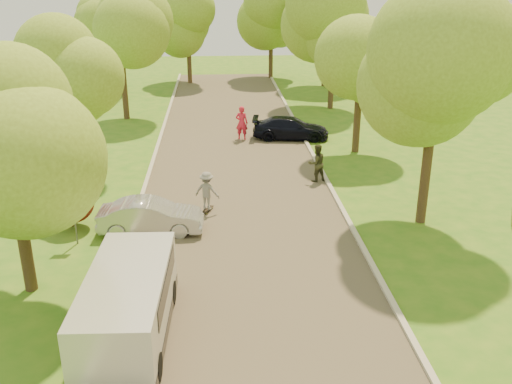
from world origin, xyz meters
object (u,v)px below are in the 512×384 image
object	(u,v)px
silver_sedan	(151,216)
person_striped	(242,123)
minivan	(128,304)
person_olive	(317,163)
dark_sedan	(291,128)
skateboarder	(207,191)
longboard	(208,209)
street_sign	(72,202)

from	to	relation	value
silver_sedan	person_striped	bearing A→B (deg)	-15.75
silver_sedan	person_striped	world-z (taller)	person_striped
minivan	person_olive	size ratio (longest dim) A/B	2.96
dark_sedan	person_olive	xyz separation A→B (m)	(0.28, -6.98, 0.24)
dark_sedan	skateboarder	world-z (taller)	skateboarder
skateboarder	person_olive	distance (m)	5.79
longboard	skateboarder	size ratio (longest dim) A/B	0.53
minivan	silver_sedan	size ratio (longest dim) A/B	1.35
minivan	person_olive	distance (m)	13.16
skateboarder	person_striped	bearing A→B (deg)	-78.33
skateboarder	person_olive	world-z (taller)	person_olive
silver_sedan	person_striped	distance (m)	12.54
person_striped	street_sign	bearing A→B (deg)	79.76
street_sign	longboard	xyz separation A→B (m)	(4.51, 2.53, -1.48)
minivan	person_striped	world-z (taller)	person_striped
street_sign	dark_sedan	xyz separation A→B (m)	(9.10, 12.64, -0.95)
silver_sedan	street_sign	bearing A→B (deg)	109.24
minivan	dark_sedan	xyz separation A→B (m)	(6.50, 18.25, -0.37)
silver_sedan	dark_sedan	bearing A→B (deg)	-26.93
minivan	silver_sedan	xyz separation A→B (m)	(-0.10, 6.38, -0.36)
person_olive	street_sign	bearing A→B (deg)	10.20
street_sign	person_olive	xyz separation A→B (m)	(9.38, 5.66, -0.71)
dark_sedan	skateboarder	distance (m)	11.10
street_sign	dark_sedan	size ratio (longest dim) A/B	0.51
silver_sedan	dark_sedan	size ratio (longest dim) A/B	0.88
silver_sedan	skateboarder	size ratio (longest dim) A/B	2.43
dark_sedan	person_olive	distance (m)	6.99
silver_sedan	person_striped	xyz separation A→B (m)	(3.85, 11.93, 0.33)
dark_sedan	person_striped	world-z (taller)	person_striped
dark_sedan	longboard	size ratio (longest dim) A/B	5.20
longboard	person_olive	size ratio (longest dim) A/B	0.48
longboard	person_olive	distance (m)	5.84
dark_sedan	person_striped	xyz separation A→B (m)	(-2.75, 0.06, 0.33)
minivan	skateboarder	world-z (taller)	minivan
dark_sedan	skateboarder	size ratio (longest dim) A/B	2.75
person_striped	person_olive	distance (m)	7.66
street_sign	person_striped	xyz separation A→B (m)	(6.35, 12.70, -0.62)
street_sign	dark_sedan	distance (m)	15.60
silver_sedan	skateboarder	xyz separation A→B (m)	(2.01, 1.76, 0.26)
dark_sedan	longboard	xyz separation A→B (m)	(-4.59, -10.10, -0.53)
minivan	silver_sedan	bearing A→B (deg)	93.08
street_sign	dark_sedan	world-z (taller)	street_sign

